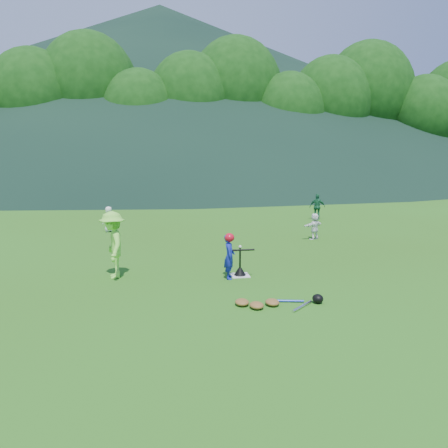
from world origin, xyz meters
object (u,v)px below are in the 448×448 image
fielder_a (109,219)px  fielder_c (317,207)px  equipment_pile (273,302)px  batting_tee (240,271)px  home_plate (240,275)px  batter_child (229,256)px  adult_coach (113,245)px  fielder_d (315,226)px

fielder_a → fielder_c: bearing=166.1°
fielder_a → equipment_pile: size_ratio=0.55×
batting_tee → fielder_c: bearing=58.1°
home_plate → fielder_a: fielder_a is taller
fielder_c → batter_child: bearing=72.9°
fielder_c → batting_tee: size_ratio=1.73×
equipment_pile → adult_coach: bearing=142.4°
fielder_d → adult_coach: bearing=0.5°
fielder_a → fielder_d: (7.29, -2.66, -0.03)m
home_plate → fielder_a: size_ratio=0.46×
home_plate → adult_coach: bearing=173.5°
batter_child → adult_coach: adult_coach is taller
adult_coach → fielder_a: (-0.72, 6.43, -0.33)m
fielder_a → equipment_pile: bearing=89.9°
home_plate → batter_child: 0.64m
home_plate → equipment_pile: size_ratio=0.25×
adult_coach → home_plate: bearing=74.9°
home_plate → fielder_d: bearing=49.7°
equipment_pile → home_plate: bearing=95.9°
batter_child → fielder_d: batter_child is taller
home_plate → fielder_a: bearing=119.3°
batting_tee → equipment_pile: size_ratio=0.38×
fielder_c → fielder_d: bearing=83.5°
fielder_d → batting_tee: (-3.49, -4.12, -0.33)m
batting_tee → home_plate: bearing=0.0°
batter_child → batting_tee: (0.30, 0.18, -0.42)m
fielder_d → equipment_pile: fielder_d is taller
fielder_a → fielder_d: fielder_a is taller
batter_child → equipment_pile: size_ratio=0.61×
fielder_a → fielder_c: 9.21m
fielder_d → batter_child: bearing=19.2°
equipment_pile → fielder_a: bearing=114.2°
batter_child → fielder_d: bearing=-30.7°
batter_child → fielder_a: bearing=37.3°
adult_coach → fielder_c: (8.34, 8.09, -0.23)m
fielder_a → equipment_pile: (4.03, -8.98, -0.43)m
fielder_d → batting_tee: fielder_d is taller
home_plate → batting_tee: batting_tee is taller
batter_child → fielder_c: (5.56, 8.63, 0.04)m
home_plate → batter_child: batter_child is taller
batter_child → fielder_a: size_ratio=1.11×
home_plate → fielder_c: bearing=58.1°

